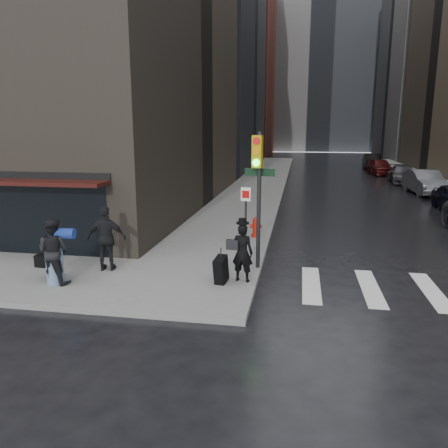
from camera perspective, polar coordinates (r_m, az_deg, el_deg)
The scene contains 15 objects.
ground at distance 12.15m, azimuth -5.50°, elevation -8.47°, with size 140.00×140.00×0.00m, color black.
sidewalk_left at distance 38.29m, azimuth 5.25°, elevation 6.02°, with size 4.00×50.00×0.15m, color slate.
sidewalk_right at distance 39.56m, azimuth 25.21°, elevation 5.10°, with size 3.00×50.00×0.15m, color slate.
bldg_left_mid at distance 53.04m, azimuth -8.98°, elevation 26.14°, with size 22.00×24.00×34.00m, color slate.
bldg_left_far at distance 75.18m, azimuth -2.67°, elevation 19.06°, with size 22.00×20.00×26.00m, color brown.
bldg_distant at distance 89.74m, azimuth 12.41°, elevation 19.65°, with size 40.00×12.00×32.00m, color slate.
man_overcoat at distance 12.01m, azimuth 1.84°, elevation -4.10°, with size 1.06×0.87×1.81m.
man_jeans at distance 12.72m, azimuth -21.37°, elevation -3.30°, with size 1.29×0.78×1.82m.
man_greycoat at distance 13.37m, azimuth -15.09°, elevation -1.84°, with size 1.20×0.66×1.95m.
traffic_light at distance 12.81m, azimuth 4.33°, elevation 5.47°, with size 1.00×0.56×4.07m.
fire_hydrant at distance 17.07m, azimuth 4.18°, elevation -0.53°, with size 0.45×0.34×0.79m.
parked_car_2 at distance 32.00m, azimuth 24.76°, elevation 4.99°, with size 1.69×4.86×1.60m, color #515156.
parked_car_3 at distance 37.96m, azimuth 22.33°, elevation 6.02°, with size 1.92×4.73×1.37m, color #3F3F44.
parked_car_4 at distance 43.85m, azimuth 19.69°, elevation 7.07°, with size 1.80×4.48×1.53m, color #420E0D.
parked_car_5 at distance 49.95m, azimuth 18.76°, elevation 7.74°, with size 1.67×4.80×1.58m, color black.
Camera 1 is at (3.07, -10.93, 4.32)m, focal length 35.00 mm.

